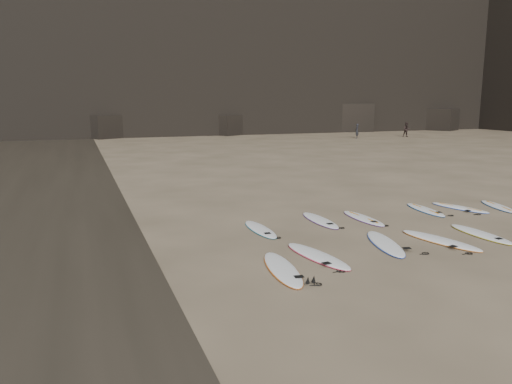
% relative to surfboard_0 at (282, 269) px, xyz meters
% --- Properties ---
extents(ground, '(240.00, 240.00, 0.00)m').
position_rel_surfboard_0_xyz_m(ground, '(4.15, 1.07, -0.05)').
color(ground, '#897559').
rests_on(ground, ground).
extents(surfboard_0, '(1.01, 2.81, 0.10)m').
position_rel_surfboard_0_xyz_m(surfboard_0, '(0.00, 0.00, 0.00)').
color(surfboard_0, white).
rests_on(surfboard_0, ground).
extents(surfboard_1, '(1.09, 2.79, 0.10)m').
position_rel_surfboard_0_xyz_m(surfboard_1, '(1.30, 0.65, -0.00)').
color(surfboard_1, white).
rests_on(surfboard_1, ground).
extents(surfboard_2, '(1.38, 2.83, 0.10)m').
position_rel_surfboard_0_xyz_m(surfboard_2, '(3.71, 1.02, 0.00)').
color(surfboard_2, white).
rests_on(surfboard_2, ground).
extents(surfboard_3, '(1.31, 2.85, 0.10)m').
position_rel_surfboard_0_xyz_m(surfboard_3, '(5.45, 0.74, 0.00)').
color(surfboard_3, white).
rests_on(surfboard_3, ground).
extents(surfboard_4, '(0.64, 2.56, 0.09)m').
position_rel_surfboard_0_xyz_m(surfboard_4, '(7.14, 0.90, -0.00)').
color(surfboard_4, white).
rests_on(surfboard_4, ground).
extents(surfboard_5, '(0.62, 2.41, 0.09)m').
position_rel_surfboard_0_xyz_m(surfboard_5, '(0.82, 3.80, -0.01)').
color(surfboard_5, white).
rests_on(surfboard_5, ground).
extents(surfboard_6, '(0.65, 2.54, 0.09)m').
position_rel_surfboard_0_xyz_m(surfboard_6, '(3.21, 4.23, -0.00)').
color(surfboard_6, white).
rests_on(surfboard_6, ground).
extents(surfboard_7, '(0.62, 2.49, 0.09)m').
position_rel_surfboard_0_xyz_m(surfboard_7, '(4.80, 3.98, -0.00)').
color(surfboard_7, white).
rests_on(surfboard_7, ground).
extents(surfboard_8, '(0.85, 2.48, 0.09)m').
position_rel_surfboard_0_xyz_m(surfboard_8, '(7.79, 4.38, -0.01)').
color(surfboard_8, white).
rests_on(surfboard_8, ground).
extents(surfboard_9, '(1.25, 2.48, 0.09)m').
position_rel_surfboard_0_xyz_m(surfboard_9, '(9.29, 4.22, -0.01)').
color(surfboard_9, white).
rests_on(surfboard_9, ground).
extents(surfboard_10, '(1.21, 2.44, 0.09)m').
position_rel_surfboard_0_xyz_m(surfboard_10, '(10.89, 3.87, -0.01)').
color(surfboard_10, white).
rests_on(surfboard_10, ground).
extents(person_a, '(0.61, 0.68, 1.56)m').
position_rel_surfboard_0_xyz_m(person_a, '(24.01, 36.23, 0.73)').
color(person_a, black).
rests_on(person_a, ground).
extents(person_b, '(0.95, 0.84, 1.62)m').
position_rel_surfboard_0_xyz_m(person_b, '(30.34, 36.12, 0.76)').
color(person_b, black).
rests_on(person_b, ground).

